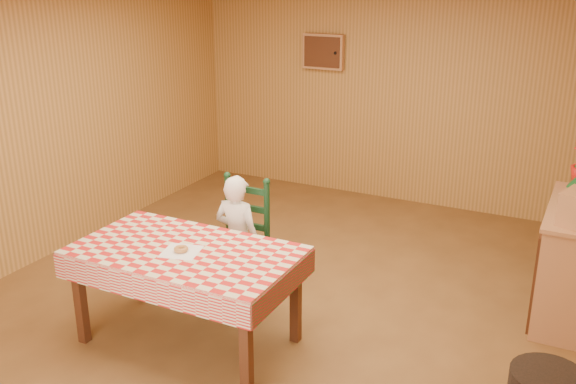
{
  "coord_description": "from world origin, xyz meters",
  "views": [
    {
      "loc": [
        2.26,
        -4.29,
        2.71
      ],
      "look_at": [
        0.0,
        0.2,
        0.95
      ],
      "focal_mm": 40.0,
      "sensor_mm": 36.0,
      "label": 1
    }
  ],
  "objects_px": {
    "seated_child": "(238,239)",
    "shelf_unit": "(575,261)",
    "ladder_chair": "(241,243)",
    "dining_table": "(186,259)"
  },
  "relations": [
    {
      "from": "dining_table",
      "to": "shelf_unit",
      "type": "xyz_separation_m",
      "value": [
        2.56,
        1.77,
        -0.22
      ]
    },
    {
      "from": "ladder_chair",
      "to": "seated_child",
      "type": "bearing_deg",
      "value": -90.0
    },
    {
      "from": "dining_table",
      "to": "seated_child",
      "type": "relative_size",
      "value": 1.47
    },
    {
      "from": "ladder_chair",
      "to": "shelf_unit",
      "type": "relative_size",
      "value": 0.87
    },
    {
      "from": "ladder_chair",
      "to": "shelf_unit",
      "type": "bearing_deg",
      "value": 20.96
    },
    {
      "from": "seated_child",
      "to": "shelf_unit",
      "type": "height_order",
      "value": "seated_child"
    },
    {
      "from": "ladder_chair",
      "to": "seated_child",
      "type": "relative_size",
      "value": 0.96
    },
    {
      "from": "seated_child",
      "to": "shelf_unit",
      "type": "xyz_separation_m",
      "value": [
        2.56,
        1.04,
        -0.1
      ]
    },
    {
      "from": "dining_table",
      "to": "seated_child",
      "type": "height_order",
      "value": "seated_child"
    },
    {
      "from": "dining_table",
      "to": "seated_child",
      "type": "distance_m",
      "value": 0.74
    }
  ]
}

